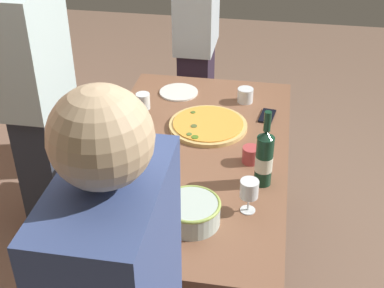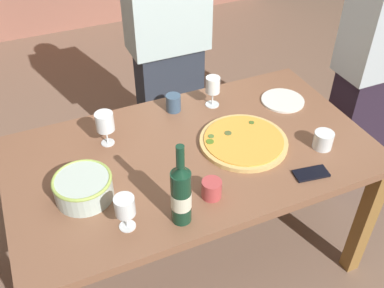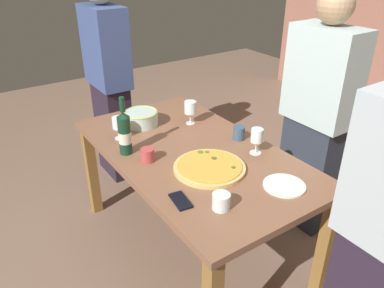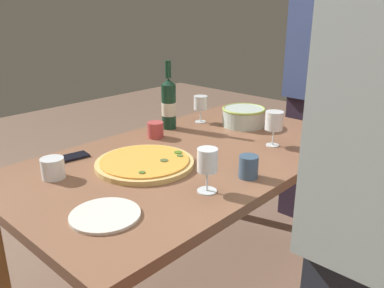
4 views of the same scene
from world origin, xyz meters
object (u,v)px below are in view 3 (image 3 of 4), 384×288
(side_plate, at_px, (284,186))
(cup_spare, at_px, (221,201))
(dining_table, at_px, (192,163))
(wine_glass_far_left, at_px, (190,108))
(cup_ceramic, at_px, (148,155))
(cup_amber, at_px, (239,133))
(person_guest_right, at_px, (109,82))
(pizza, at_px, (209,167))
(person_guest_left, at_px, (317,118))
(cell_phone, at_px, (180,201))
(wine_glass_by_bottle, at_px, (257,137))
(wine_glass_near_pizza, at_px, (118,124))
(wine_bottle, at_px, (125,133))
(serving_bowl, at_px, (141,118))

(side_plate, bearing_deg, cup_spare, -95.92)
(dining_table, height_order, wine_glass_far_left, wine_glass_far_left)
(cup_ceramic, bearing_deg, dining_table, 82.07)
(dining_table, relative_size, cup_amber, 18.74)
(person_guest_right, bearing_deg, wine_glass_far_left, 13.60)
(pizza, height_order, person_guest_left, person_guest_left)
(cup_spare, bearing_deg, cell_phone, -139.10)
(side_plate, xyz_separation_m, person_guest_right, (-1.77, -0.19, 0.09))
(wine_glass_by_bottle, distance_m, person_guest_left, 0.55)
(cup_spare, bearing_deg, person_guest_right, 173.78)
(wine_glass_by_bottle, bearing_deg, person_guest_right, -167.86)
(wine_glass_near_pizza, height_order, cup_spare, wine_glass_near_pizza)
(wine_bottle, bearing_deg, wine_glass_by_bottle, 55.75)
(wine_bottle, height_order, cell_phone, wine_bottle)
(wine_glass_far_left, relative_size, person_guest_right, 0.10)
(side_plate, bearing_deg, pizza, -147.88)
(person_guest_right, bearing_deg, serving_bowl, -6.22)
(wine_glass_by_bottle, bearing_deg, pizza, -90.91)
(wine_bottle, height_order, wine_glass_far_left, wine_bottle)
(serving_bowl, xyz_separation_m, cup_ceramic, (0.46, -0.20, -0.01))
(wine_glass_by_bottle, height_order, cup_spare, wine_glass_by_bottle)
(wine_glass_far_left, relative_size, side_plate, 0.74)
(cup_amber, bearing_deg, person_guest_left, 71.38)
(cell_phone, bearing_deg, cup_ceramic, 91.21)
(cup_ceramic, bearing_deg, wine_glass_far_left, 120.52)
(dining_table, distance_m, cup_ceramic, 0.31)
(cup_ceramic, height_order, person_guest_right, person_guest_right)
(wine_bottle, distance_m, wine_glass_near_pizza, 0.20)
(cup_amber, bearing_deg, pizza, -62.83)
(serving_bowl, height_order, cup_ceramic, serving_bowl)
(pizza, bearing_deg, side_plate, 32.12)
(wine_bottle, height_order, wine_glass_near_pizza, wine_bottle)
(wine_glass_near_pizza, relative_size, cell_phone, 1.02)
(person_guest_right, bearing_deg, wine_glass_near_pizza, -19.94)
(pizza, relative_size, cup_ceramic, 5.01)
(side_plate, bearing_deg, person_guest_right, -173.85)
(pizza, xyz_separation_m, wine_glass_near_pizza, (-0.62, -0.25, 0.09))
(side_plate, xyz_separation_m, cell_phone, (-0.19, -0.51, 0.00))
(serving_bowl, bearing_deg, wine_glass_by_bottle, 27.02)
(wine_glass_by_bottle, bearing_deg, cell_phone, -76.19)
(serving_bowl, relative_size, person_guest_right, 0.14)
(cup_spare, bearing_deg, serving_bowl, 173.30)
(serving_bowl, relative_size, cell_phone, 1.60)
(wine_glass_near_pizza, height_order, cell_phone, wine_glass_near_pizza)
(pizza, height_order, cup_ceramic, cup_ceramic)
(dining_table, xyz_separation_m, wine_glass_near_pizza, (-0.39, -0.29, 0.19))
(wine_glass_far_left, xyz_separation_m, cup_spare, (0.87, -0.41, -0.07))
(dining_table, distance_m, side_plate, 0.62)
(pizza, height_order, side_plate, pizza)
(wine_bottle, bearing_deg, wine_glass_far_left, 103.64)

